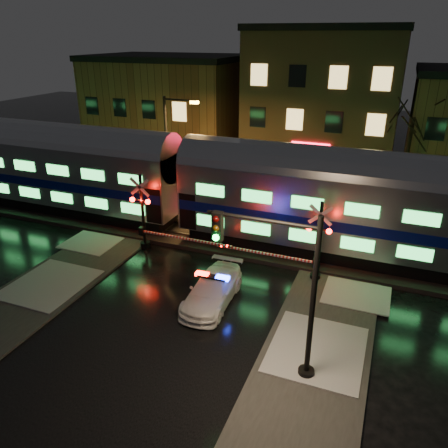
{
  "coord_description": "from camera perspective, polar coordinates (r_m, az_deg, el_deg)",
  "views": [
    {
      "loc": [
        8.14,
        -16.86,
        11.3
      ],
      "look_at": [
        0.45,
        2.5,
        2.2
      ],
      "focal_mm": 35.0,
      "sensor_mm": 36.0,
      "label": 1
    }
  ],
  "objects": [
    {
      "name": "ground",
      "position": [
        21.86,
        -3.55,
        -7.57
      ],
      "size": [
        120.0,
        120.0,
        0.0
      ],
      "primitive_type": "plane",
      "color": "black",
      "rests_on": "ground"
    },
    {
      "name": "police_car",
      "position": [
        19.98,
        -1.52,
        -8.6
      ],
      "size": [
        2.0,
        4.55,
        1.46
      ],
      "rotation": [
        0.0,
        0.0,
        0.04
      ],
      "color": "white",
      "rests_on": "ground"
    },
    {
      "name": "crossing_signal_right",
      "position": [
        21.65,
        11.18,
        -3.14
      ],
      "size": [
        5.88,
        0.66,
        4.16
      ],
      "color": "black",
      "rests_on": "ground"
    },
    {
      "name": "traffic_light",
      "position": [
        14.96,
        7.83,
        -8.87
      ],
      "size": [
        4.04,
        0.72,
        6.25
      ],
      "rotation": [
        0.0,
        0.0,
        0.06
      ],
      "color": "black",
      "rests_on": "ground"
    },
    {
      "name": "streetlight",
      "position": [
        30.31,
        -7.06,
        10.2
      ],
      "size": [
        2.53,
        0.27,
        7.57
      ],
      "color": "black",
      "rests_on": "ground"
    },
    {
      "name": "crossing_signal_left",
      "position": [
        24.61,
        -9.92,
        0.52
      ],
      "size": [
        6.13,
        0.67,
        4.34
      ],
      "color": "black",
      "rests_on": "ground"
    },
    {
      "name": "building_left",
      "position": [
        44.75,
        -7.04,
        14.7
      ],
      "size": [
        14.0,
        10.0,
        9.0
      ],
      "primitive_type": "cube",
      "color": "brown",
      "rests_on": "ground"
    },
    {
      "name": "sidewalk_left",
      "position": [
        21.41,
        -27.17,
        -11.03
      ],
      "size": [
        4.0,
        20.0,
        0.12
      ],
      "primitive_type": "cube",
      "color": "#2D2D2D",
      "rests_on": "ground"
    },
    {
      "name": "building_mid",
      "position": [
        40.22,
        13.13,
        15.09
      ],
      "size": [
        12.0,
        11.0,
        11.5
      ],
      "primitive_type": "cube",
      "color": "brown",
      "rests_on": "ground"
    },
    {
      "name": "ballast",
      "position": [
        25.86,
        1.12,
        -2.01
      ],
      "size": [
        90.0,
        4.2,
        0.24
      ],
      "primitive_type": "cube",
      "color": "black",
      "rests_on": "ground"
    },
    {
      "name": "sidewalk_right",
      "position": [
        15.71,
        9.86,
        -22.52
      ],
      "size": [
        4.0,
        20.0,
        0.12
      ],
      "primitive_type": "cube",
      "color": "#2D2D2D",
      "rests_on": "ground"
    },
    {
      "name": "train",
      "position": [
        25.88,
        -5.59,
        5.68
      ],
      "size": [
        51.0,
        3.12,
        5.92
      ],
      "color": "black",
      "rests_on": "ballast"
    }
  ]
}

